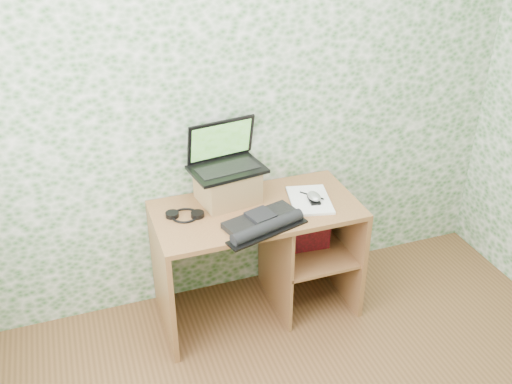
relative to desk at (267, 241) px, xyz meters
name	(u,v)px	position (x,y,z in m)	size (l,w,h in m)	color
wall_back	(239,101)	(-0.08, 0.28, 0.82)	(3.50, 3.50, 0.00)	silver
desk	(267,241)	(0.00, 0.00, 0.00)	(1.20, 0.60, 0.75)	brown
riser	(228,186)	(-0.21, 0.12, 0.37)	(0.33, 0.27, 0.20)	olive
laptop	(225,157)	(-0.21, 0.16, 0.53)	(0.45, 0.35, 0.28)	black
keyboard	(264,223)	(-0.11, -0.23, 0.29)	(0.50, 0.37, 0.07)	black
headphones	(185,215)	(-0.49, 0.02, 0.28)	(0.21, 0.20, 0.03)	black
notepad	(310,200)	(0.25, -0.06, 0.28)	(0.23, 0.33, 0.02)	white
mouse	(314,198)	(0.26, -0.09, 0.30)	(0.07, 0.11, 0.04)	#B2B2B5
pen	(312,195)	(0.27, -0.03, 0.29)	(0.01, 0.01, 0.16)	black
red_box	(309,227)	(0.26, -0.03, 0.07)	(0.26, 0.08, 0.32)	maroon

